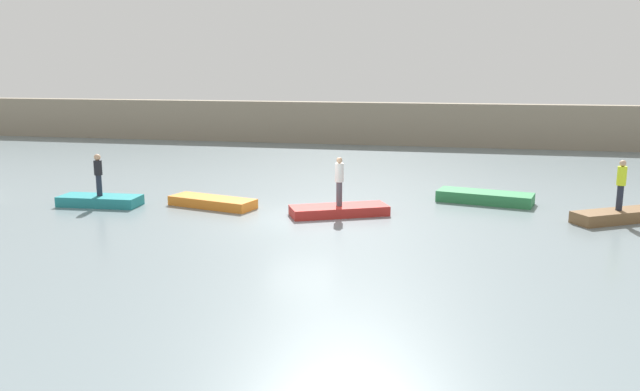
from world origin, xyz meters
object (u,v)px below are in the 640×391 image
person_dark_shirt (98,172)px  rowboat_brown (618,216)px  rowboat_orange (212,202)px  person_hiviz_shirt (621,182)px  rowboat_green (485,197)px  rowboat_red (339,210)px  rowboat_teal (100,201)px  person_white_shirt (339,179)px

person_dark_shirt → rowboat_brown: bearing=4.3°
rowboat_orange → rowboat_brown: bearing=17.7°
person_hiviz_shirt → person_dark_shirt: bearing=-175.7°
rowboat_orange → rowboat_brown: size_ratio=1.01×
person_dark_shirt → rowboat_orange: bearing=9.5°
rowboat_green → rowboat_orange: bearing=-151.2°
rowboat_orange → rowboat_red: (5.18, -0.38, -0.01)m
rowboat_teal → person_hiviz_shirt: person_hiviz_shirt is taller
person_hiviz_shirt → person_white_shirt: bearing=-173.6°
person_dark_shirt → person_hiviz_shirt: bearing=4.3°
person_dark_shirt → rowboat_green: bearing=14.3°
rowboat_brown → person_white_shirt: 10.09m
person_dark_shirt → person_hiviz_shirt: (19.60, 1.47, 0.09)m
person_white_shirt → rowboat_orange: bearing=175.8°
rowboat_green → person_hiviz_shirt: (4.56, -2.35, 1.20)m
rowboat_brown → person_dark_shirt: bearing=152.5°
rowboat_red → rowboat_green: 6.42m
rowboat_red → person_white_shirt: size_ratio=1.98×
rowboat_teal → rowboat_green: 15.52m
rowboat_brown → person_dark_shirt: (-19.60, -1.47, 1.13)m
rowboat_red → rowboat_green: bearing=7.1°
rowboat_red → rowboat_brown: bearing=-19.2°
person_dark_shirt → person_hiviz_shirt: person_hiviz_shirt is taller
rowboat_brown → person_white_shirt: bearing=154.6°
person_white_shirt → person_hiviz_shirt: bearing=6.4°
rowboat_orange → rowboat_teal: bearing=-155.6°
person_hiviz_shirt → person_white_shirt: person_hiviz_shirt is taller
rowboat_green → person_dark_shirt: person_dark_shirt is taller
rowboat_teal → rowboat_red: 9.65m
rowboat_orange → person_white_shirt: person_white_shirt is taller
rowboat_green → rowboat_brown: 5.13m
rowboat_orange → person_dark_shirt: person_dark_shirt is taller
rowboat_orange → person_dark_shirt: 4.67m
rowboat_teal → rowboat_orange: size_ratio=0.91×
rowboat_brown → person_hiviz_shirt: 1.22m
rowboat_red → rowboat_teal: bearing=156.6°
rowboat_brown → person_dark_shirt: size_ratio=2.10×
rowboat_red → person_hiviz_shirt: bearing=-19.2°
rowboat_teal → rowboat_red: bearing=-0.6°
rowboat_green → person_dark_shirt: size_ratio=2.25×
person_dark_shirt → person_white_shirt: bearing=2.1°
rowboat_orange → rowboat_green: (10.58, 3.08, 0.04)m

